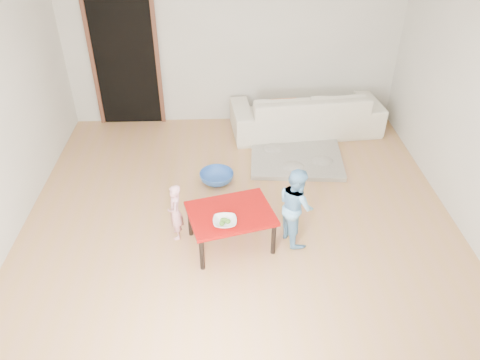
{
  "coord_description": "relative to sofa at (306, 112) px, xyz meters",
  "views": [
    {
      "loc": [
        -0.16,
        -4.31,
        3.49
      ],
      "look_at": [
        0.0,
        -0.2,
        0.65
      ],
      "focal_mm": 35.0,
      "sensor_mm": 36.0,
      "label": 1
    }
  ],
  "objects": [
    {
      "name": "floor",
      "position": [
        -1.09,
        -2.05,
        -0.33
      ],
      "size": [
        5.0,
        5.0,
        0.01
      ],
      "primitive_type": "cube",
      "color": "tan",
      "rests_on": "ground"
    },
    {
      "name": "back_wall",
      "position": [
        -1.09,
        0.45,
        0.97
      ],
      "size": [
        5.0,
        0.02,
        2.6
      ],
      "primitive_type": "cube",
      "color": "silver",
      "rests_on": "floor"
    },
    {
      "name": "right_wall",
      "position": [
        1.41,
        -2.05,
        0.97
      ],
      "size": [
        0.02,
        5.0,
        2.6
      ],
      "primitive_type": "cube",
      "color": "silver",
      "rests_on": "floor"
    },
    {
      "name": "doorway",
      "position": [
        -2.69,
        0.43,
        0.7
      ],
      "size": [
        1.02,
        0.08,
        2.11
      ],
      "primitive_type": null,
      "color": "brown",
      "rests_on": "back_wall"
    },
    {
      "name": "sofa",
      "position": [
        0.0,
        0.0,
        0.0
      ],
      "size": [
        2.3,
        1.08,
        0.65
      ],
      "primitive_type": "imported",
      "rotation": [
        0.0,
        0.0,
        3.24
      ],
      "color": "silver",
      "rests_on": "floor"
    },
    {
      "name": "cushion",
      "position": [
        -0.35,
        -0.15,
        0.16
      ],
      "size": [
        0.44,
        0.4,
        0.11
      ],
      "primitive_type": "cube",
      "rotation": [
        0.0,
        0.0,
        0.1
      ],
      "color": "orange",
      "rests_on": "sofa"
    },
    {
      "name": "red_table",
      "position": [
        -1.2,
        -2.53,
        -0.11
      ],
      "size": [
        1.01,
        0.86,
        0.44
      ],
      "primitive_type": null,
      "rotation": [
        0.0,
        0.0,
        0.26
      ],
      "color": "#9B0A08",
      "rests_on": "floor"
    },
    {
      "name": "bowl",
      "position": [
        -1.26,
        -2.72,
        0.14
      ],
      "size": [
        0.24,
        0.24,
        0.06
      ],
      "primitive_type": "imported",
      "color": "white",
      "rests_on": "red_table"
    },
    {
      "name": "broccoli",
      "position": [
        -1.26,
        -2.72,
        0.14
      ],
      "size": [
        0.12,
        0.12,
        0.06
      ],
      "primitive_type": null,
      "color": "#2D5919",
      "rests_on": "red_table"
    },
    {
      "name": "child_pink",
      "position": [
        -1.8,
        -2.38,
        0.01
      ],
      "size": [
        0.19,
        0.26,
        0.67
      ],
      "primitive_type": "imported",
      "rotation": [
        0.0,
        0.0,
        -1.45
      ],
      "color": "#F26E82",
      "rests_on": "floor"
    },
    {
      "name": "child_blue",
      "position": [
        -0.51,
        -2.47,
        0.13
      ],
      "size": [
        0.47,
        0.53,
        0.91
      ],
      "primitive_type": "imported",
      "rotation": [
        0.0,
        0.0,
        1.9
      ],
      "color": "#6ABFF7",
      "rests_on": "floor"
    },
    {
      "name": "basin",
      "position": [
        -1.36,
        -1.34,
        -0.26
      ],
      "size": [
        0.44,
        0.44,
        0.14
      ],
      "primitive_type": "imported",
      "color": "#2F5FB2",
      "rests_on": "floor"
    },
    {
      "name": "blanket",
      "position": [
        -0.25,
        -0.85,
        -0.29
      ],
      "size": [
        1.33,
        1.14,
        0.06
      ],
      "primitive_type": null,
      "rotation": [
        0.0,
        0.0,
        -0.08
      ],
      "color": "#B1AC9D",
      "rests_on": "floor"
    }
  ]
}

